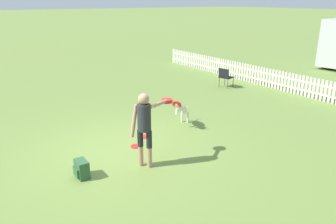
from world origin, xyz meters
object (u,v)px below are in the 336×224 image
leaping_dog (181,109)px  frisbee_near_dog (144,137)px  frisbee_near_handler (136,146)px  handler_person (146,121)px  backpack_on_grass (82,169)px  folding_chair_center (225,76)px  frisbee_midfield (142,120)px

leaping_dog → frisbee_near_dog: bearing=58.0°
frisbee_near_handler → handler_person: bearing=-15.3°
handler_person → leaping_dog: bearing=90.3°
frisbee_near_dog → leaping_dog: bearing=93.3°
handler_person → frisbee_near_handler: bearing=129.4°
handler_person → leaping_dog: (-1.41, 1.97, -0.50)m
backpack_on_grass → folding_chair_center: bearing=116.0°
frisbee_near_handler → frisbee_midfield: same height
handler_person → frisbee_near_handler: size_ratio=6.51×
handler_person → backpack_on_grass: (-0.30, -1.32, -0.83)m
leaping_dog → folding_chair_center: 4.69m
backpack_on_grass → folding_chair_center: (-3.56, 7.30, 0.29)m
frisbee_near_dog → frisbee_midfield: (-1.09, 0.56, 0.00)m
leaping_dog → handler_person: bearing=90.3°
frisbee_near_dog → frisbee_midfield: 1.23m
leaping_dog → frisbee_near_handler: bearing=69.8°
frisbee_near_dog → backpack_on_grass: bearing=-63.1°
frisbee_near_handler → leaping_dog: bearing=105.1°
frisbee_near_dog → frisbee_midfield: bearing=152.8°
handler_person → frisbee_near_dog: (-1.34, 0.72, -1.00)m
frisbee_near_handler → frisbee_midfield: size_ratio=1.00×
handler_person → frisbee_near_dog: size_ratio=6.51×
handler_person → leaping_dog: handler_person is taller
handler_person → frisbee_near_dog: handler_person is taller
handler_person → leaping_dog: size_ratio=1.66×
leaping_dog → frisbee_near_dog: (0.07, -1.25, -0.50)m
frisbee_near_dog → frisbee_near_handler: bearing=-49.9°
handler_person → backpack_on_grass: bearing=-138.2°
frisbee_near_dog → folding_chair_center: bearing=115.6°
frisbee_near_handler → backpack_on_grass: (0.65, -1.58, 0.17)m
handler_person → folding_chair_center: (-3.86, 5.98, -0.54)m
frisbee_near_handler → frisbee_near_dog: size_ratio=1.00×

